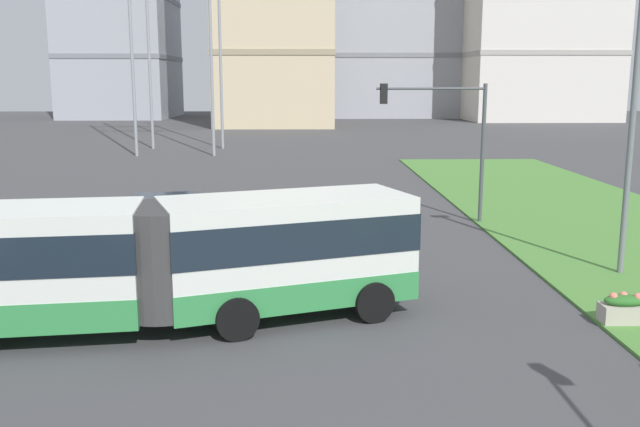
# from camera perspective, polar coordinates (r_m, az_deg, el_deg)

# --- Properties ---
(articulated_bus) EXTENTS (11.93, 5.18, 3.00)m
(articulated_bus) POSITION_cam_1_polar(r_m,az_deg,el_deg) (16.84, -12.18, -3.59)
(articulated_bus) COLOR silver
(articulated_bus) RESTS_ON ground
(car_grey_wagon) EXTENTS (4.60, 2.50, 1.58)m
(car_grey_wagon) POSITION_cam_1_polar(r_m,az_deg,el_deg) (26.69, -12.16, -0.27)
(car_grey_wagon) COLOR slate
(car_grey_wagon) RESTS_ON ground
(flower_planter_3) EXTENTS (1.10, 0.56, 0.74)m
(flower_planter_3) POSITION_cam_1_polar(r_m,az_deg,el_deg) (18.28, 23.62, -7.12)
(flower_planter_3) COLOR #B7AD9E
(flower_planter_3) RESTS_ON grass_median
(traffic_light_far_right) EXTENTS (4.44, 0.28, 5.67)m
(traffic_light_far_right) POSITION_cam_1_polar(r_m,az_deg,el_deg) (28.62, 10.29, 7.01)
(traffic_light_far_right) COLOR #474C51
(traffic_light_far_right) RESTS_ON ground
(streetlight_median) EXTENTS (0.70, 0.28, 9.33)m
(streetlight_median) POSITION_cam_1_polar(r_m,az_deg,el_deg) (22.27, 24.30, 8.17)
(streetlight_median) COLOR slate
(streetlight_median) RESTS_ON ground
(apartment_tower_centre) EXTENTS (21.69, 17.27, 37.13)m
(apartment_tower_centre) POSITION_cam_1_polar(r_m,az_deg,el_deg) (118.17, 6.18, 16.97)
(apartment_tower_centre) COLOR #9EA3AD
(apartment_tower_centre) RESTS_ON ground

